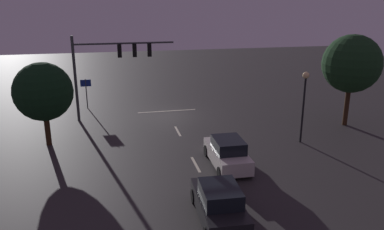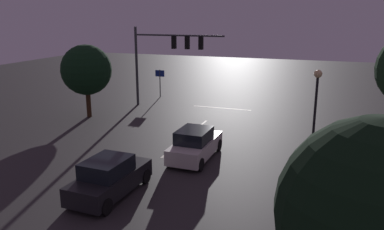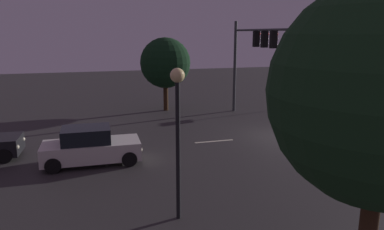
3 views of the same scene
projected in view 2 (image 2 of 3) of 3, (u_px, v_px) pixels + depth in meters
The scene contains 12 objects.
ground_plane at pixel (217, 112), 31.44m from camera, with size 80.00×80.00×0.00m, color #2D2B2B.
traffic_signal_assembly at pixel (167, 51), 31.79m from camera, with size 7.78×0.47×6.66m.
lane_dash_far at pixel (202, 124), 27.79m from camera, with size 2.20×0.16×0.01m, color beige.
lane_dash_mid at pixel (169, 151), 22.32m from camera, with size 2.20×0.16×0.01m, color beige.
lane_dash_near at pixel (116, 196), 16.86m from camera, with size 2.20×0.16×0.01m, color beige.
stop_bar at pixel (222, 108), 32.63m from camera, with size 5.00×0.16×0.01m, color beige.
car_approaching at pixel (195, 145), 21.07m from camera, with size 1.96×4.39×1.70m.
car_distant at pixel (110, 178), 16.81m from camera, with size 2.08×4.44×1.70m.
street_lamp_left_kerb at pixel (316, 96), 20.86m from camera, with size 0.44×0.44×4.82m.
route_sign at pixel (160, 77), 36.54m from camera, with size 0.90×0.09×2.61m.
tree_left_near at pixel (376, 215), 7.56m from camera, with size 3.94×3.94×5.85m.
tree_right_near at pixel (86, 70), 29.00m from camera, with size 3.77×3.77×5.51m.
Camera 2 is at (-8.32, 29.40, 7.67)m, focal length 36.33 mm.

